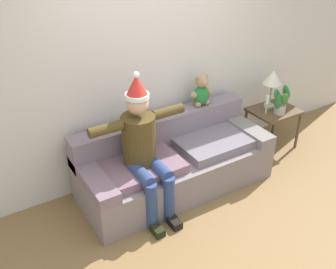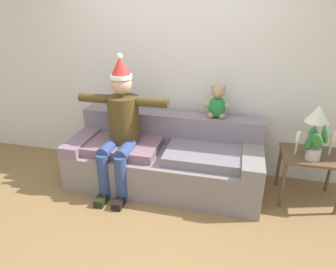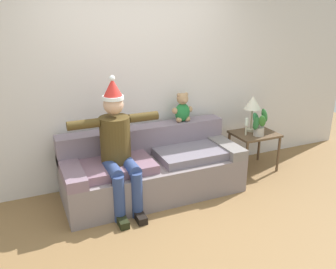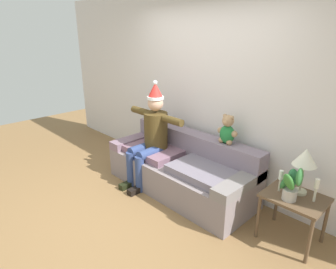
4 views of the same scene
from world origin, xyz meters
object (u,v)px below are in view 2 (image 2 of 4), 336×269
teddy_bear (217,103)px  side_table (311,161)px  potted_plant (315,144)px  candle_short (332,140)px  person_seated (121,125)px  table_lamp (318,116)px  couch (165,159)px  candle_tall (298,140)px

teddy_bear → side_table: 1.15m
potted_plant → candle_short: potted_plant is taller
person_seated → table_lamp: 2.04m
person_seated → teddy_bear: size_ratio=3.94×
couch → candle_tall: size_ratio=8.96×
person_seated → candle_tall: 1.86m
person_seated → candle_short: 2.19m
side_table → table_lamp: bearing=89.9°
couch → person_seated: bearing=-160.8°
table_lamp → person_seated: bearing=-171.3°
couch → table_lamp: 1.68m
person_seated → teddy_bear: bearing=22.9°
couch → teddy_bear: bearing=25.9°
couch → potted_plant: size_ratio=5.60×
teddy_bear → potted_plant: (1.00, -0.32, -0.24)m
person_seated → table_lamp: size_ratio=3.00×
couch → side_table: couch is taller
person_seated → potted_plant: (1.99, 0.10, -0.05)m
couch → side_table: size_ratio=3.61×
person_seated → side_table: 2.04m
table_lamp → potted_plant: table_lamp is taller
couch → potted_plant: potted_plant is taller
side_table → table_lamp: table_lamp is taller
person_seated → teddy_bear: person_seated is taller
teddy_bear → table_lamp: 1.03m
candle_short → person_seated: bearing=-173.4°
teddy_bear → candle_short: teddy_bear is taller
candle_short → couch: bearing=-177.0°
candle_tall → candle_short: 0.34m
person_seated → candle_tall: person_seated is taller
side_table → potted_plant: 0.27m
couch → table_lamp: table_lamp is taller
person_seated → candle_short: person_seated is taller
table_lamp → potted_plant: size_ratio=1.30×
person_seated → teddy_bear: 1.09m
person_seated → potted_plant: size_ratio=3.92×
person_seated → table_lamp: person_seated is taller
potted_plant → candle_tall: (-0.14, 0.09, -0.01)m
teddy_bear → potted_plant: 1.07m
side_table → candle_tall: 0.29m
potted_plant → candle_tall: bearing=148.5°
candle_tall → candle_short: (0.33, 0.06, 0.01)m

